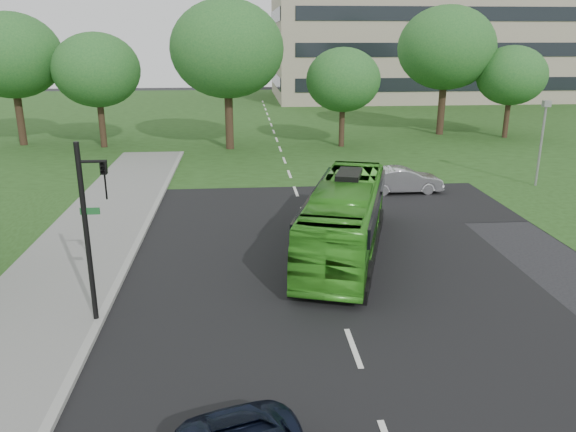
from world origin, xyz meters
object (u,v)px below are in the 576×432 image
at_px(tree_park_a, 97,70).
at_px(tree_park_b, 227,49).
at_px(tree_park_c, 343,80).
at_px(traffic_light, 91,221).
at_px(tree_park_f, 11,56).
at_px(sedan, 403,180).
at_px(tree_park_d, 446,48).
at_px(bus, 345,218).
at_px(tree_park_e, 512,76).
at_px(office_building, 427,0).
at_px(camera_pole, 543,132).

distance_m(tree_park_a, tree_park_b, 9.72).
height_order(tree_park_c, traffic_light, tree_park_c).
bearing_deg(tree_park_f, tree_park_c, -6.16).
bearing_deg(sedan, tree_park_d, -26.42).
height_order(tree_park_a, bus, tree_park_a).
bearing_deg(tree_park_a, tree_park_e, 2.76).
bearing_deg(sedan, tree_park_a, 50.74).
relative_size(tree_park_a, traffic_light, 1.56).
height_order(office_building, tree_park_d, office_building).
xyz_separation_m(tree_park_c, traffic_light, (-11.74, -26.71, -1.80)).
height_order(tree_park_a, tree_park_b, tree_park_b).
height_order(tree_park_c, bus, tree_park_c).
bearing_deg(sedan, camera_pole, -86.17).
relative_size(tree_park_e, tree_park_f, 0.75).
xyz_separation_m(bus, traffic_light, (-8.03, -4.98, 1.75)).
height_order(tree_park_d, bus, tree_park_d).
bearing_deg(sedan, office_building, -20.18).
bearing_deg(tree_park_b, sedan, -54.32).
distance_m(tree_park_b, tree_park_c, 8.70).
relative_size(tree_park_c, tree_park_e, 0.99).
distance_m(tree_park_e, traffic_light, 39.26).
relative_size(office_building, sedan, 9.72).
relative_size(bus, camera_pole, 2.11).
xyz_separation_m(tree_park_a, tree_park_d, (27.23, 3.56, 1.43)).
bearing_deg(bus, camera_pole, 53.33).
height_order(tree_park_e, traffic_light, tree_park_e).
xyz_separation_m(tree_park_b, tree_park_d, (17.74, 5.03, -0.05)).
height_order(sedan, camera_pole, camera_pole).
distance_m(office_building, traffic_light, 69.02).
bearing_deg(bus, traffic_light, -131.01).
xyz_separation_m(office_building, tree_park_e, (-3.10, -32.48, -7.51)).
bearing_deg(tree_park_c, tree_park_f, 173.84).
height_order(bus, traffic_light, traffic_light).
relative_size(office_building, tree_park_d, 3.84).
height_order(tree_park_a, tree_park_d, tree_park_d).
relative_size(tree_park_c, sedan, 1.76).
height_order(tree_park_c, sedan, tree_park_c).
bearing_deg(tree_park_a, office_building, 44.06).
xyz_separation_m(office_building, tree_park_c, (-17.25, -35.22, -7.57)).
relative_size(sedan, camera_pole, 0.88).
bearing_deg(camera_pole, tree_park_a, 140.03).
bearing_deg(tree_park_f, camera_pole, -24.70).
distance_m(tree_park_d, sedan, 20.94).
xyz_separation_m(tree_park_f, camera_pole, (33.09, -15.22, -3.60)).
bearing_deg(tree_park_d, tree_park_a, -172.55).
relative_size(tree_park_e, bus, 0.74).
relative_size(tree_park_b, bus, 1.06).
xyz_separation_m(tree_park_a, tree_park_b, (9.49, -1.47, 1.47)).
height_order(tree_park_c, tree_park_d, tree_park_d).
relative_size(tree_park_c, bus, 0.73).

